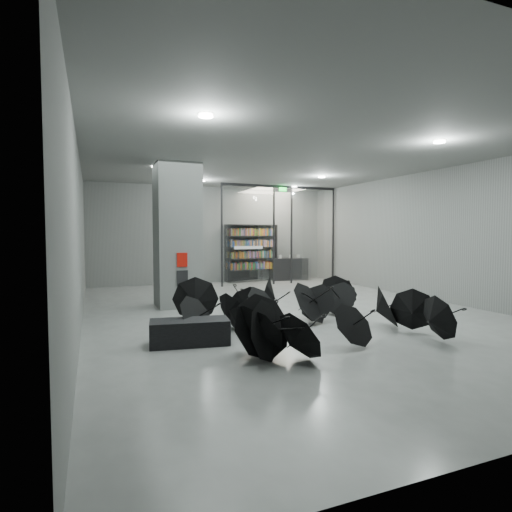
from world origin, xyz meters
name	(u,v)px	position (x,y,z in m)	size (l,w,h in m)	color
room	(288,203)	(0.00, 0.00, 2.84)	(14.00, 14.02, 4.01)	gray
column	(177,236)	(-2.50, 2.00, 2.00)	(1.20, 1.20, 4.00)	slate
fire_cabinet	(182,260)	(-2.50, 1.38, 1.35)	(0.28, 0.04, 0.38)	#A50A07
info_panel	(182,278)	(-2.50, 1.38, 0.85)	(0.30, 0.03, 0.42)	black
exit_sign	(283,189)	(2.40, 5.30, 3.82)	(0.30, 0.06, 0.15)	#0CE533
glass_partition	(280,230)	(2.39, 5.50, 2.18)	(5.06, 0.08, 4.00)	silver
bench	(190,332)	(-3.11, -2.14, 0.23)	(1.44, 0.62, 0.46)	black
bookshelf	(251,253)	(1.60, 6.75, 1.22)	(2.22, 0.44, 2.44)	black
shop_counter	(289,269)	(3.32, 6.59, 0.48)	(1.61, 0.64, 0.97)	black
umbrella_cluster	(293,318)	(-0.88, -1.99, 0.30)	(5.49, 4.76, 1.29)	black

